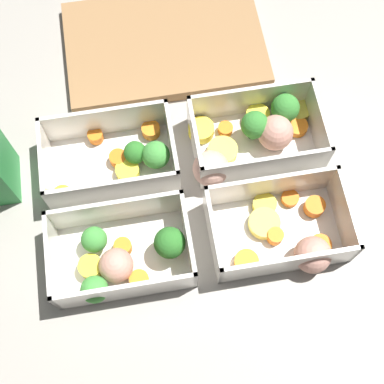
{
  "coord_description": "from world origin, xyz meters",
  "views": [
    {
      "loc": [
        -0.04,
        -0.24,
        0.64
      ],
      "look_at": [
        0.0,
        0.0,
        0.02
      ],
      "focal_mm": 50.0,
      "sensor_mm": 36.0,
      "label": 1
    }
  ],
  "objects_px": {
    "container_near_left": "(122,256)",
    "container_far_right": "(253,136)",
    "container_near_right": "(286,233)",
    "container_far_left": "(119,158)"
  },
  "relations": [
    {
      "from": "container_near_left",
      "to": "container_far_right",
      "type": "bearing_deg",
      "value": 34.9
    },
    {
      "from": "container_far_right",
      "to": "container_far_left",
      "type": "bearing_deg",
      "value": -179.7
    },
    {
      "from": "container_far_left",
      "to": "container_near_right",
      "type": "bearing_deg",
      "value": -35.24
    },
    {
      "from": "container_near_right",
      "to": "container_far_left",
      "type": "bearing_deg",
      "value": 144.76
    },
    {
      "from": "container_near_left",
      "to": "container_far_left",
      "type": "relative_size",
      "value": 1.0
    },
    {
      "from": "container_near_right",
      "to": "container_far_left",
      "type": "xyz_separation_m",
      "value": [
        -0.19,
        0.13,
        0.0
      ]
    },
    {
      "from": "container_near_right",
      "to": "container_far_right",
      "type": "height_order",
      "value": "same"
    },
    {
      "from": "container_near_left",
      "to": "container_far_right",
      "type": "relative_size",
      "value": 0.88
    },
    {
      "from": "container_far_left",
      "to": "container_far_right",
      "type": "bearing_deg",
      "value": 0.3
    },
    {
      "from": "container_near_left",
      "to": "container_far_left",
      "type": "xyz_separation_m",
      "value": [
        0.01,
        0.13,
        -0.0
      ]
    }
  ]
}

